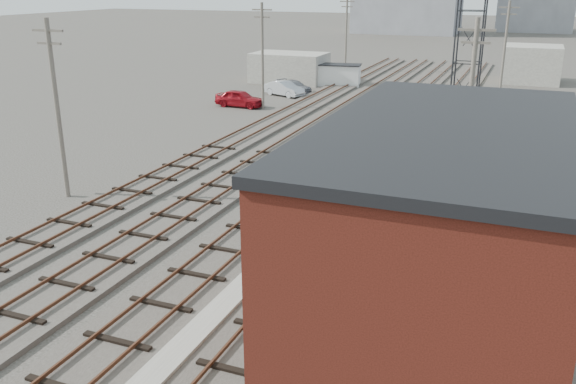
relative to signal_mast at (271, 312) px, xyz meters
The scene contains 21 objects.
ground 50.98m from the signal_mast, 94.17° to the left, with size 320.00×320.00×0.00m, color #282621.
track_right 29.91m from the signal_mast, 92.31° to the left, with size 3.20×90.00×0.39m.
track_mid_right 30.33m from the signal_mast, 99.90° to the left, with size 3.20×90.00×0.39m.
track_mid_left 31.27m from the signal_mast, 107.16° to the left, with size 3.20×90.00×0.39m.
track_left 32.67m from the signal_mast, 113.90° to the left, with size 3.20×90.00×0.39m.
platform_curb 6.22m from the signal_mast, 123.75° to the left, with size 0.90×28.00×0.26m, color gray.
brick_building 4.85m from the signal_mast, 36.27° to the left, with size 6.54×12.20×7.22m.
lattice_tower 26.33m from the signal_mast, 86.01° to the left, with size 1.60×1.60×15.00m.
utility_pole_left_a 19.60m from the signal_mast, 146.34° to the left, with size 1.80×0.24×9.00m.
utility_pole_left_b 39.35m from the signal_mast, 114.35° to the left, with size 1.80×0.24×9.00m.
utility_pole_left_c 62.95m from the signal_mast, 104.92° to the left, with size 1.80×0.24×9.00m.
utility_pole_right_a 19.14m from the signal_mast, 81.52° to the left, with size 1.80×0.24×9.00m.
utility_pole_right_b 48.92m from the signal_mast, 86.72° to the left, with size 1.80×0.24×9.00m.
shed_left 54.48m from the signal_mast, 111.20° to the left, with size 8.00×5.00×3.20m, color gray.
shed_right 61.02m from the signal_mast, 85.02° to the left, with size 6.00×6.00×4.00m, color gray.
signal_mast is the anchor object (origin of this frame).
switch_stand 25.24m from the signal_mast, 102.62° to the left, with size 0.38×0.38×1.23m.
site_trailer 52.42m from the signal_mast, 105.77° to the left, with size 5.76×3.20×2.30m.
car_red 40.43m from the signal_mast, 117.31° to the left, with size 1.79×4.46×1.52m, color maroon.
car_silver 45.79m from the signal_mast, 111.69° to the left, with size 1.51×4.33×1.43m, color #B2B6BA.
car_grey 47.87m from the signal_mast, 110.50° to the left, with size 1.67×4.10×1.19m, color slate.
Camera 1 is at (9.30, -3.55, 10.57)m, focal length 38.00 mm.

